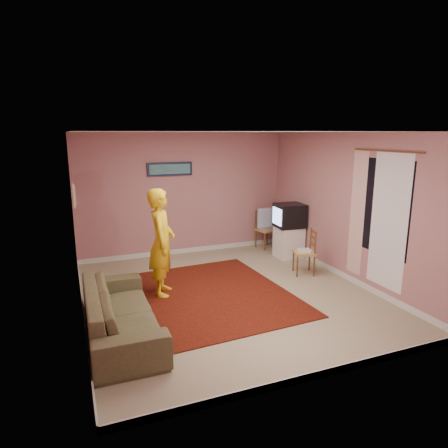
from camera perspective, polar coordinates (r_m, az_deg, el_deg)
name	(u,v)px	position (r m, az deg, el deg)	size (l,w,h in m)	color
ground	(228,294)	(6.64, 0.58, -9.99)	(5.00, 5.00, 0.00)	gray
wall_back	(184,194)	(8.58, -5.73, 4.25)	(4.50, 0.02, 2.60)	#9E6868
wall_front	(323,265)	(4.13, 13.91, -5.67)	(4.50, 0.02, 2.60)	#9E6868
wall_left	(76,229)	(5.81, -20.40, -0.71)	(0.02, 5.00, 2.60)	#9E6868
wall_right	(346,207)	(7.39, 17.00, 2.33)	(0.02, 5.00, 2.60)	#9E6868
ceiling	(228,132)	(6.12, 0.64, 13.04)	(4.50, 5.00, 0.02)	white
baseboard_back	(185,251)	(8.85, -5.53, -3.79)	(4.50, 0.02, 0.10)	silver
baseboard_front	(316,375)	(4.68, 12.96, -20.31)	(4.50, 0.02, 0.10)	silver
baseboard_left	(84,314)	(6.21, -19.39, -11.99)	(0.02, 5.00, 0.10)	silver
baseboard_right	(341,274)	(7.70, 16.33, -6.86)	(0.02, 5.00, 0.10)	silver
window	(383,207)	(6.69, 21.81, 2.21)	(0.01, 1.10, 1.50)	black
curtain_sheer	(389,222)	(6.61, 22.46, 0.26)	(0.01, 0.75, 2.10)	white
curtain_floral	(357,214)	(7.11, 18.50, 1.41)	(0.01, 0.35, 2.10)	silver
curtain_rod	(386,151)	(6.57, 22.17, 9.66)	(0.02, 0.02, 1.40)	brown
picture_back	(170,169)	(8.41, -7.73, 7.79)	(0.95, 0.04, 0.28)	#121733
picture_left	(74,194)	(7.34, -20.66, 3.97)	(0.04, 0.38, 0.42)	beige
area_rug	(213,294)	(6.64, -1.65, -9.95)	(2.36, 2.95, 0.02)	black
tv_cabinet	(289,242)	(8.55, 9.22, -2.56)	(0.52, 0.47, 0.66)	white
crt_tv	(289,215)	(8.41, 9.33, 1.21)	(0.61, 0.55, 0.49)	black
chair_a	(266,225)	(9.13, 6.05, -0.18)	(0.46, 0.45, 0.47)	tan
dvd_player	(266,228)	(9.14, 6.04, -0.51)	(0.36, 0.26, 0.06)	#A6A5AA
blue_throw	(266,218)	(9.09, 6.08, 0.87)	(0.44, 0.05, 0.46)	#83A1D7
chair_b	(304,247)	(7.54, 11.39, -3.26)	(0.47, 0.48, 0.46)	tan
game_console	(304,250)	(7.56, 11.37, -3.70)	(0.23, 0.16, 0.05)	white
sofa	(121,312)	(5.47, -14.55, -12.03)	(2.18, 0.85, 0.64)	brown
person	(162,242)	(6.46, -8.90, -2.63)	(0.64, 0.42, 1.74)	yellow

